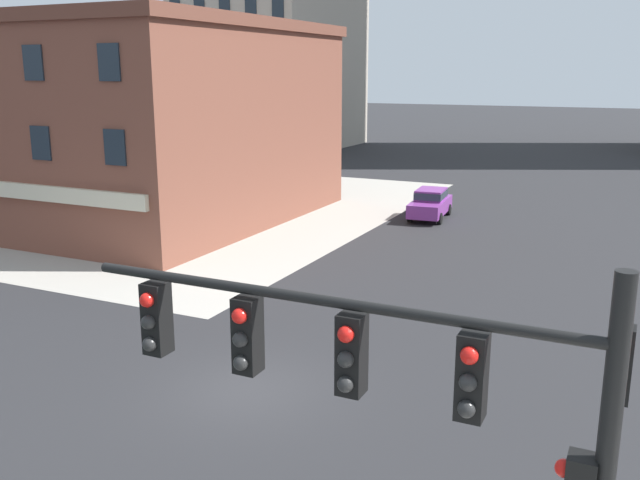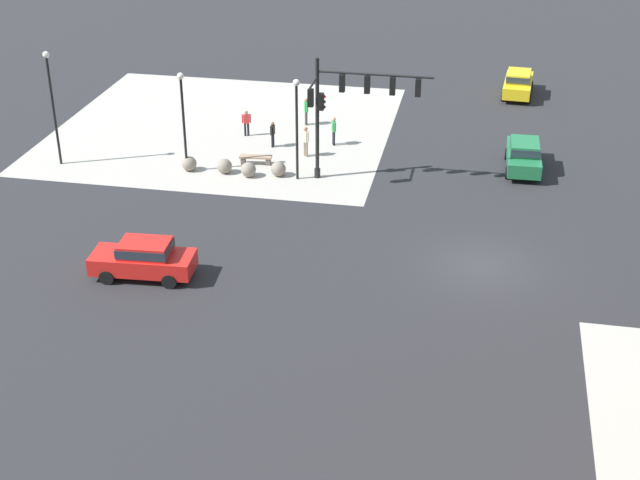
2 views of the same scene
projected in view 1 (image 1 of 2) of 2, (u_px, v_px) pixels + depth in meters
ground_plane at (247, 389)px, 18.52m from camera, size 320.00×320.00×0.00m
sidewalk_far_corner at (142, 204)px, 44.42m from camera, size 32.00×32.00×0.02m
traffic_signal_main at (453, 447)px, 7.31m from camera, size 6.09×2.09×6.55m
car_main_northbound_far at (430, 203)px, 39.80m from camera, size 2.17×4.54×1.68m
storefront_block_near_corner at (113, 120)px, 40.56m from camera, size 21.42×19.06×10.90m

